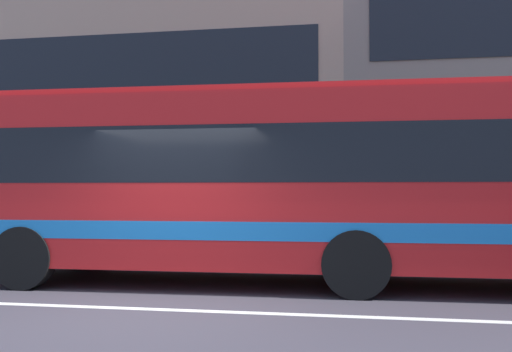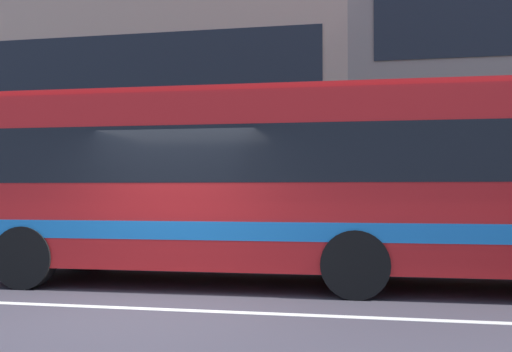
% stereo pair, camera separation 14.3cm
% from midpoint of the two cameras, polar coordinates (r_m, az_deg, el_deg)
% --- Properties ---
extents(ground_plane, '(160.00, 160.00, 0.00)m').
position_cam_midpoint_polar(ground_plane, '(7.81, -10.44, -13.03)').
color(ground_plane, '#3C3740').
extents(lane_centre_line, '(60.00, 0.16, 0.01)m').
position_cam_midpoint_polar(lane_centre_line, '(7.81, -10.44, -13.00)').
color(lane_centre_line, silver).
rests_on(lane_centre_line, ground_plane).
extents(hedge_row_far, '(23.17, 1.10, 1.08)m').
position_cam_midpoint_polar(hedge_row_far, '(13.54, -3.22, -5.83)').
color(hedge_row_far, '#2E682F').
rests_on(hedge_row_far, ground_plane).
extents(apartment_block_left, '(19.18, 9.37, 9.88)m').
position_cam_midpoint_polar(apartment_block_left, '(24.47, -13.53, 6.49)').
color(apartment_block_left, tan).
rests_on(apartment_block_left, ground_plane).
extents(transit_bus, '(11.10, 2.74, 3.20)m').
position_cam_midpoint_polar(transit_bus, '(9.50, 6.20, -0.28)').
color(transit_bus, red).
rests_on(transit_bus, ground_plane).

